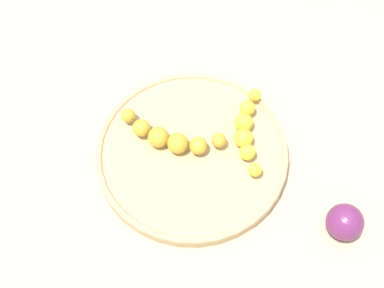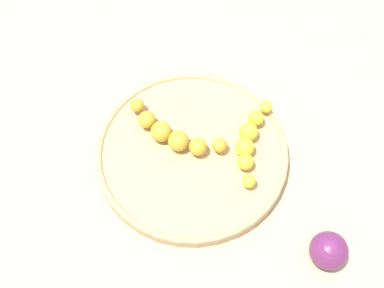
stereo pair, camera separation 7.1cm
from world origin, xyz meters
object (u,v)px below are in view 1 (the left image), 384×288
Objects in this scene: banana_yellow at (247,130)px; plum_purple at (345,222)px; fruit_bowl at (192,152)px; banana_spotted at (169,136)px.

plum_purple reaches higher than banana_yellow.
banana_yellow reaches higher than fruit_bowl.
plum_purple is at bearing -21.23° from fruit_bowl.
fruit_bowl is 0.04m from banana_spotted.
fruit_bowl is at bearing 158.77° from plum_purple.
banana_yellow is (0.11, 0.03, -0.00)m from banana_spotted.
banana_yellow is at bearing 25.39° from fruit_bowl.
banana_yellow is 2.92× the size of plum_purple.
plum_purple is (0.15, -0.12, -0.01)m from banana_yellow.
banana_spotted and plum_purple have the same top height.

